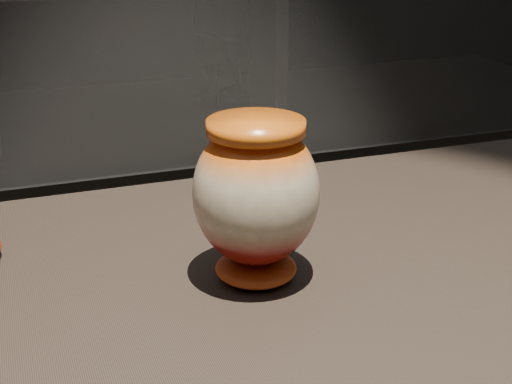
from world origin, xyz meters
TOP-DOWN VIEW (x-y plane):
  - main_vase at (0.02, 0.06)m, footprint 0.18×0.18m
  - back_shelf at (0.53, 3.61)m, footprint 2.00×0.60m

SIDE VIEW (x-z plane):
  - back_shelf at x=0.53m, z-range 0.19..1.09m
  - main_vase at x=0.02m, z-range 0.91..1.10m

